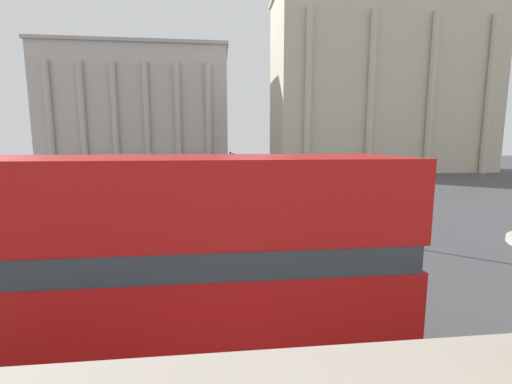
# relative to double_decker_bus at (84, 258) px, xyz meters

# --- Properties ---
(double_decker_bus) EXTENTS (11.36, 2.70, 4.05)m
(double_decker_bus) POSITION_rel_double_decker_bus_xyz_m (0.00, 0.00, 0.00)
(double_decker_bus) COLOR black
(double_decker_bus) RESTS_ON ground_plane
(plaza_building_left) EXTENTS (29.55, 14.60, 19.45)m
(plaza_building_left) POSITION_rel_double_decker_bus_xyz_m (-10.57, 55.12, 7.45)
(plaza_building_left) COLOR #BCB2A8
(plaza_building_left) RESTS_ON ground_plane
(plaza_building_right) EXTENTS (32.07, 12.66, 25.29)m
(plaza_building_right) POSITION_rel_double_decker_bus_xyz_m (26.57, 44.13, 10.37)
(plaza_building_right) COLOR beige
(plaza_building_right) RESTS_ON ground_plane
(traffic_light_near) EXTENTS (0.42, 0.24, 3.61)m
(traffic_light_near) POSITION_rel_double_decker_bus_xyz_m (9.76, 7.12, 0.10)
(traffic_light_near) COLOR black
(traffic_light_near) RESTS_ON ground_plane
(traffic_light_mid) EXTENTS (0.42, 0.24, 3.70)m
(traffic_light_mid) POSITION_rel_double_decker_bus_xyz_m (3.22, 15.32, 0.15)
(traffic_light_mid) COLOR black
(traffic_light_mid) RESTS_ON ground_plane
(car_maroon) EXTENTS (4.20, 1.93, 1.35)m
(car_maroon) POSITION_rel_double_decker_bus_xyz_m (6.24, 14.79, -1.57)
(car_maroon) COLOR black
(car_maroon) RESTS_ON ground_plane
(pedestrian_olive) EXTENTS (0.32, 0.32, 1.78)m
(pedestrian_olive) POSITION_rel_double_decker_bus_xyz_m (-2.67, 25.17, -1.24)
(pedestrian_olive) COLOR #282B33
(pedestrian_olive) RESTS_ON ground_plane
(pedestrian_black) EXTENTS (0.32, 0.32, 1.78)m
(pedestrian_black) POSITION_rel_double_decker_bus_xyz_m (-2.32, 18.45, -1.24)
(pedestrian_black) COLOR #282B33
(pedestrian_black) RESTS_ON ground_plane
(pedestrian_red) EXTENTS (0.32, 0.32, 1.59)m
(pedestrian_red) POSITION_rel_double_decker_bus_xyz_m (-5.85, 16.45, -1.37)
(pedestrian_red) COLOR #282B33
(pedestrian_red) RESTS_ON ground_plane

